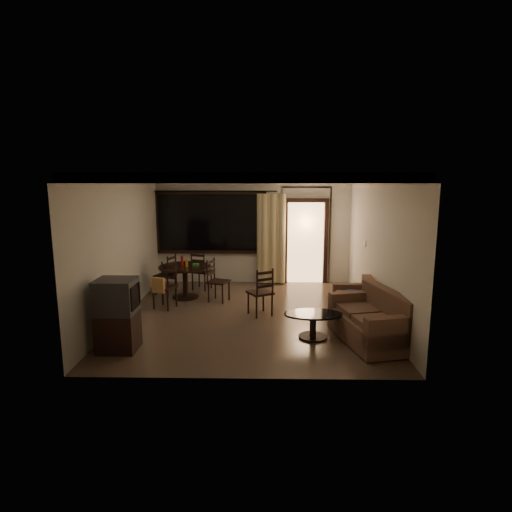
{
  "coord_description": "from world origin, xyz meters",
  "views": [
    {
      "loc": [
        0.28,
        -8.24,
        2.75
      ],
      "look_at": [
        0.12,
        0.2,
        1.17
      ],
      "focal_mm": 30.0,
      "sensor_mm": 36.0,
      "label": 1
    }
  ],
  "objects_px": {
    "dining_chair_east": "(218,289)",
    "dining_chair_north": "(202,278)",
    "dining_chair_south": "(165,294)",
    "sofa": "(373,322)",
    "dining_chair_west": "(166,282)",
    "dining_table": "(185,273)",
    "side_chair": "(260,301)",
    "armchair": "(356,302)",
    "tv_cabinet": "(117,315)",
    "coffee_table": "(313,321)"
  },
  "relations": [
    {
      "from": "dining_chair_north",
      "to": "armchair",
      "type": "xyz_separation_m",
      "value": [
        3.36,
        -2.07,
        0.04
      ]
    },
    {
      "from": "side_chair",
      "to": "dining_chair_west",
      "type": "bearing_deg",
      "value": -63.61
    },
    {
      "from": "tv_cabinet",
      "to": "side_chair",
      "type": "height_order",
      "value": "tv_cabinet"
    },
    {
      "from": "dining_chair_west",
      "to": "dining_chair_south",
      "type": "xyz_separation_m",
      "value": [
        0.22,
        -1.09,
        0.02
      ]
    },
    {
      "from": "dining_chair_east",
      "to": "tv_cabinet",
      "type": "relative_size",
      "value": 0.82
    },
    {
      "from": "dining_chair_east",
      "to": "dining_chair_north",
      "type": "xyz_separation_m",
      "value": [
        -0.52,
        1.02,
        0.0
      ]
    },
    {
      "from": "coffee_table",
      "to": "sofa",
      "type": "bearing_deg",
      "value": -9.02
    },
    {
      "from": "tv_cabinet",
      "to": "armchair",
      "type": "height_order",
      "value": "tv_cabinet"
    },
    {
      "from": "dining_chair_east",
      "to": "sofa",
      "type": "height_order",
      "value": "dining_chair_east"
    },
    {
      "from": "dining_chair_south",
      "to": "sofa",
      "type": "height_order",
      "value": "dining_chair_south"
    },
    {
      "from": "dining_table",
      "to": "coffee_table",
      "type": "height_order",
      "value": "dining_table"
    },
    {
      "from": "dining_chair_west",
      "to": "dining_chair_north",
      "type": "relative_size",
      "value": 1.0
    },
    {
      "from": "dining_chair_north",
      "to": "coffee_table",
      "type": "distance_m",
      "value": 3.98
    },
    {
      "from": "dining_table",
      "to": "dining_chair_west",
      "type": "distance_m",
      "value": 0.66
    },
    {
      "from": "dining_chair_north",
      "to": "side_chair",
      "type": "distance_m",
      "value": 2.46
    },
    {
      "from": "tv_cabinet",
      "to": "side_chair",
      "type": "relative_size",
      "value": 1.19
    },
    {
      "from": "dining_chair_north",
      "to": "tv_cabinet",
      "type": "height_order",
      "value": "tv_cabinet"
    },
    {
      "from": "dining_chair_west",
      "to": "dining_table",
      "type": "bearing_deg",
      "value": 80.99
    },
    {
      "from": "sofa",
      "to": "armchair",
      "type": "relative_size",
      "value": 2.19
    },
    {
      "from": "tv_cabinet",
      "to": "dining_chair_south",
      "type": "bearing_deg",
      "value": 84.5
    },
    {
      "from": "dining_table",
      "to": "dining_chair_west",
      "type": "height_order",
      "value": "dining_table"
    },
    {
      "from": "sofa",
      "to": "dining_table",
      "type": "bearing_deg",
      "value": 131.58
    },
    {
      "from": "dining_table",
      "to": "tv_cabinet",
      "type": "height_order",
      "value": "tv_cabinet"
    },
    {
      "from": "dining_chair_north",
      "to": "tv_cabinet",
      "type": "bearing_deg",
      "value": 98.0
    },
    {
      "from": "side_chair",
      "to": "armchair",
      "type": "bearing_deg",
      "value": 147.24
    },
    {
      "from": "dining_chair_west",
      "to": "tv_cabinet",
      "type": "bearing_deg",
      "value": 19.65
    },
    {
      "from": "coffee_table",
      "to": "armchair",
      "type": "bearing_deg",
      "value": 48.78
    },
    {
      "from": "armchair",
      "to": "dining_chair_south",
      "type": "bearing_deg",
      "value": 175.27
    },
    {
      "from": "sofa",
      "to": "side_chair",
      "type": "bearing_deg",
      "value": 131.41
    },
    {
      "from": "sofa",
      "to": "armchair",
      "type": "xyz_separation_m",
      "value": [
        -0.01,
        1.27,
        -0.02
      ]
    },
    {
      "from": "dining_chair_west",
      "to": "armchair",
      "type": "bearing_deg",
      "value": 88.46
    },
    {
      "from": "dining_chair_east",
      "to": "dining_chair_north",
      "type": "distance_m",
      "value": 1.15
    },
    {
      "from": "dining_chair_south",
      "to": "side_chair",
      "type": "xyz_separation_m",
      "value": [
        2.02,
        -0.42,
        -0.01
      ]
    },
    {
      "from": "dining_chair_west",
      "to": "tv_cabinet",
      "type": "xyz_separation_m",
      "value": [
        -0.01,
        -3.31,
        0.3
      ]
    },
    {
      "from": "dining_chair_west",
      "to": "dining_chair_east",
      "type": "relative_size",
      "value": 1.0
    },
    {
      "from": "dining_table",
      "to": "coffee_table",
      "type": "relative_size",
      "value": 1.18
    },
    {
      "from": "sofa",
      "to": "coffee_table",
      "type": "relative_size",
      "value": 1.76
    },
    {
      "from": "tv_cabinet",
      "to": "armchair",
      "type": "distance_m",
      "value": 4.49
    },
    {
      "from": "dining_chair_west",
      "to": "side_chair",
      "type": "height_order",
      "value": "side_chair"
    },
    {
      "from": "dining_chair_south",
      "to": "armchair",
      "type": "distance_m",
      "value": 3.95
    },
    {
      "from": "dining_chair_west",
      "to": "coffee_table",
      "type": "height_order",
      "value": "dining_chair_west"
    },
    {
      "from": "side_chair",
      "to": "tv_cabinet",
      "type": "bearing_deg",
      "value": 8.97
    },
    {
      "from": "dining_chair_south",
      "to": "armchair",
      "type": "bearing_deg",
      "value": 12.14
    },
    {
      "from": "dining_table",
      "to": "armchair",
      "type": "xyz_separation_m",
      "value": [
        3.62,
        -1.33,
        -0.26
      ]
    },
    {
      "from": "dining_chair_south",
      "to": "tv_cabinet",
      "type": "bearing_deg",
      "value": -76.13
    },
    {
      "from": "tv_cabinet",
      "to": "coffee_table",
      "type": "bearing_deg",
      "value": 10.89
    },
    {
      "from": "dining_chair_west",
      "to": "side_chair",
      "type": "xyz_separation_m",
      "value": [
        2.25,
        -1.51,
        0.01
      ]
    },
    {
      "from": "side_chair",
      "to": "dining_table",
      "type": "bearing_deg",
      "value": -65.03
    },
    {
      "from": "dining_chair_south",
      "to": "dining_chair_north",
      "type": "xyz_separation_m",
      "value": [
        0.56,
        1.55,
        -0.02
      ]
    },
    {
      "from": "dining_chair_north",
      "to": "coffee_table",
      "type": "height_order",
      "value": "dining_chair_north"
    }
  ]
}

